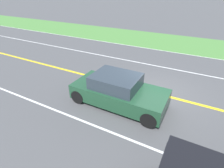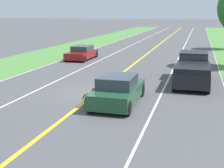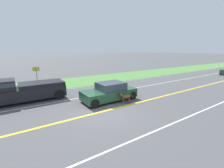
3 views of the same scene
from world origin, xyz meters
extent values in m
plane|color=#4C4C4F|center=(0.00, 0.00, 0.00)|extent=(400.00, 400.00, 0.00)
cube|color=yellow|center=(0.00, 0.00, 0.00)|extent=(0.18, 160.00, 0.01)
cube|color=white|center=(-7.00, 0.00, 0.00)|extent=(0.14, 160.00, 0.01)
cube|color=white|center=(3.50, 0.00, 0.00)|extent=(0.10, 160.00, 0.01)
cube|color=white|center=(-3.50, 0.00, 0.00)|extent=(0.10, 160.00, 0.01)
cube|color=#4C843D|center=(-10.00, 0.00, 0.01)|extent=(6.00, 160.00, 0.03)
cube|color=#1E472D|center=(1.68, -1.42, 0.52)|extent=(1.88, 4.27, 0.68)
cube|color=#2D3842|center=(1.68, -1.59, 1.15)|extent=(1.61, 2.05, 0.56)
cylinder|color=black|center=(2.53, 0.28, 0.33)|extent=(0.22, 0.67, 0.67)
cylinder|color=black|center=(2.53, -3.12, 0.33)|extent=(0.22, 0.67, 0.67)
cylinder|color=black|center=(0.83, 0.28, 0.33)|extent=(0.22, 0.67, 0.67)
cylinder|color=black|center=(0.83, -3.12, 0.33)|extent=(0.22, 0.67, 0.67)
ellipsoid|color=brown|center=(0.43, -2.16, 0.50)|extent=(0.40, 0.70, 0.27)
cylinder|color=brown|center=(0.57, -1.96, 0.18)|extent=(0.07, 0.07, 0.37)
cylinder|color=brown|center=(0.43, -2.41, 0.18)|extent=(0.07, 0.07, 0.37)
cylinder|color=brown|center=(0.43, -1.91, 0.18)|extent=(0.07, 0.07, 0.37)
cylinder|color=brown|center=(0.29, -2.36, 0.18)|extent=(0.07, 0.07, 0.37)
cylinder|color=brown|center=(0.51, -1.89, 0.61)|extent=(0.19, 0.22, 0.18)
sphere|color=brown|center=(0.55, -1.78, 0.67)|extent=(0.28, 0.28, 0.23)
ellipsoid|color=#331E14|center=(0.59, -1.63, 0.65)|extent=(0.13, 0.13, 0.09)
cone|color=#55301C|center=(0.60, -1.81, 0.76)|extent=(0.09, 0.09, 0.10)
cone|color=#55301C|center=(0.48, -1.77, 0.76)|extent=(0.09, 0.09, 0.10)
cylinder|color=brown|center=(0.30, -2.58, 0.54)|extent=(0.12, 0.25, 0.25)
camera|label=1|loc=(7.75, 1.49, 4.82)|focal=28.00mm
camera|label=2|loc=(5.32, -15.66, 4.37)|focal=50.00mm
camera|label=3|loc=(-7.90, 4.60, 3.87)|focal=24.00mm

